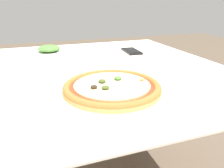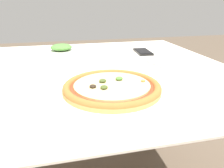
# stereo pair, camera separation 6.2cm
# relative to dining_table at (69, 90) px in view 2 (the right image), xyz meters

# --- Properties ---
(dining_table) EXTENTS (1.30, 1.03, 0.76)m
(dining_table) POSITION_rel_dining_table_xyz_m (0.00, 0.00, 0.00)
(dining_table) COLOR #997047
(dining_table) RESTS_ON ground_plane
(pizza_plate) EXTENTS (0.33, 0.33, 0.04)m
(pizza_plate) POSITION_rel_dining_table_xyz_m (0.12, -0.26, 0.10)
(pizza_plate) COLOR white
(pizza_plate) RESTS_ON dining_table
(cell_phone) EXTENTS (0.08, 0.15, 0.01)m
(cell_phone) POSITION_rel_dining_table_xyz_m (0.39, 0.21, 0.09)
(cell_phone) COLOR black
(cell_phone) RESTS_ON dining_table
(side_plate) EXTENTS (0.19, 0.19, 0.04)m
(side_plate) POSITION_rel_dining_table_xyz_m (-0.01, 0.31, 0.10)
(side_plate) COLOR white
(side_plate) RESTS_ON dining_table
(napkin_folded) EXTENTS (0.17, 0.14, 0.01)m
(napkin_folded) POSITION_rel_dining_table_xyz_m (0.42, -0.01, 0.09)
(napkin_folded) COLOR silver
(napkin_folded) RESTS_ON dining_table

